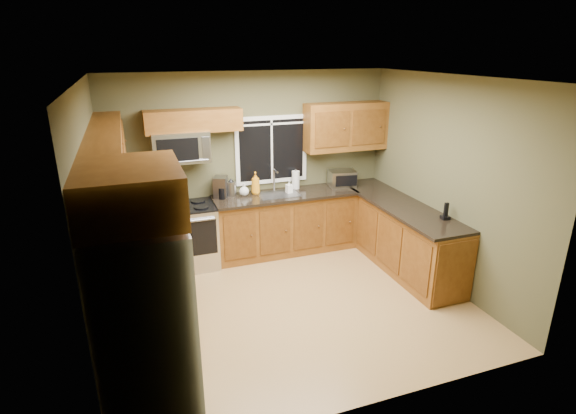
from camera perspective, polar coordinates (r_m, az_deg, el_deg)
floor at (r=5.71m, az=0.73°, el=-12.13°), size 4.20×4.20×0.00m
ceiling at (r=4.87m, az=0.87°, el=16.03°), size 4.20×4.20×0.00m
back_wall at (r=6.78m, az=-4.55°, el=5.42°), size 4.20×0.00×4.20m
front_wall at (r=3.63m, az=10.84°, el=-7.86°), size 4.20×0.00×4.20m
left_wall at (r=4.86m, az=-23.13°, el=-1.95°), size 0.00×3.60×3.60m
right_wall at (r=6.15m, az=19.46°, el=2.88°), size 0.00×3.60×3.60m
window at (r=6.80m, az=-2.10°, el=7.27°), size 1.12×0.03×1.02m
base_cabinets_left at (r=5.64m, az=-18.66°, el=-8.46°), size 0.60×2.65×0.90m
countertop_left at (r=5.44m, az=-18.93°, el=-4.04°), size 0.65×2.65×0.04m
base_cabinets_back at (r=6.90m, az=-0.36°, el=-2.12°), size 2.17×0.60×0.90m
countertop_back at (r=6.72m, az=-0.30°, el=1.53°), size 2.17×0.65×0.04m
base_cabinets_peninsula at (r=6.69m, az=13.72°, el=-3.44°), size 0.60×2.52×0.90m
countertop_peninsula at (r=6.51m, az=13.83°, el=0.36°), size 0.65×2.50×0.04m
upper_cabinets_left at (r=5.16m, az=-21.85°, el=5.39°), size 0.33×2.65×0.72m
upper_cabinets_back_left at (r=6.31m, az=-11.91°, el=10.69°), size 1.30×0.33×0.30m
upper_cabinets_back_right at (r=7.03m, az=7.35°, el=10.09°), size 1.30×0.33×0.72m
upper_cabinet_over_fridge at (r=3.39m, az=-19.47°, el=1.79°), size 0.72×0.90×0.38m
refrigerator at (r=3.87m, az=-17.53°, el=-14.34°), size 0.74×0.90×1.80m
range at (r=6.56m, az=-12.45°, el=-3.60°), size 0.76×0.69×0.94m
microwave at (r=6.32m, az=-13.46°, el=7.44°), size 0.76×0.41×0.42m
sink at (r=6.69m, az=-1.28°, el=1.74°), size 0.60×0.42×0.36m
toaster_oven at (r=7.11m, az=6.88°, el=3.63°), size 0.44×0.37×0.25m
coffee_maker at (r=6.59m, az=-8.51°, el=2.43°), size 0.26×0.29×0.31m
kettle at (r=6.63m, az=-7.22°, el=2.43°), size 0.19×0.19×0.27m
paper_towel_roll at (r=6.93m, az=0.97°, el=3.48°), size 0.15×0.15×0.31m
soap_bottle_a at (r=6.68m, az=-4.15°, el=3.06°), size 0.15×0.16×0.33m
soap_bottle_b at (r=6.73m, az=0.15°, el=2.59°), size 0.10×0.10×0.19m
soap_bottle_c at (r=6.64m, az=-5.61°, el=2.23°), size 0.16×0.16×0.18m
cordless_phone at (r=6.04m, az=19.37°, el=-0.87°), size 0.11×0.11×0.22m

